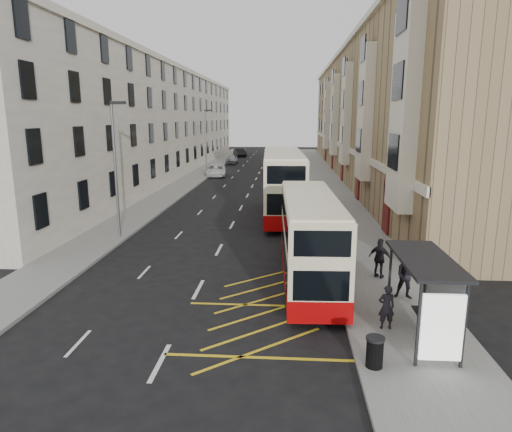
# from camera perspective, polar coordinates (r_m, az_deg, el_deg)

# --- Properties ---
(ground) EXTENTS (200.00, 200.00, 0.00)m
(ground) POSITION_cam_1_polar(r_m,az_deg,el_deg) (16.43, -9.99, -14.11)
(ground) COLOR black
(ground) RESTS_ON ground
(pavement_right) EXTENTS (4.00, 120.00, 0.15)m
(pavement_right) POSITION_cam_1_polar(r_m,az_deg,el_deg) (45.03, 9.34, 2.94)
(pavement_right) COLOR slate
(pavement_right) RESTS_ON ground
(pavement_left) EXTENTS (3.00, 120.00, 0.15)m
(pavement_left) POSITION_cam_1_polar(r_m,az_deg,el_deg) (46.22, -10.18, 3.14)
(pavement_left) COLOR slate
(pavement_left) RESTS_ON ground
(kerb_right) EXTENTS (0.25, 120.00, 0.15)m
(kerb_right) POSITION_cam_1_polar(r_m,az_deg,el_deg) (44.89, 6.80, 2.98)
(kerb_right) COLOR gray
(kerb_right) RESTS_ON ground
(kerb_left) EXTENTS (0.25, 120.00, 0.15)m
(kerb_left) POSITION_cam_1_polar(r_m,az_deg,el_deg) (45.88, -8.36, 3.14)
(kerb_left) COLOR gray
(kerb_left) RESTS_ON ground
(road_markings) EXTENTS (10.00, 110.00, 0.01)m
(road_markings) POSITION_cam_1_polar(r_m,az_deg,el_deg) (59.81, 0.35, 5.31)
(road_markings) COLOR silver
(road_markings) RESTS_ON ground
(terrace_right) EXTENTS (10.75, 79.00, 15.25)m
(terrace_right) POSITION_cam_1_polar(r_m,az_deg,el_deg) (60.66, 14.89, 12.12)
(terrace_right) COLOR #987F58
(terrace_right) RESTS_ON ground
(terrace_left) EXTENTS (9.18, 79.00, 13.25)m
(terrace_left) POSITION_cam_1_polar(r_m,az_deg,el_deg) (62.18, -12.31, 11.32)
(terrace_left) COLOR silver
(terrace_left) RESTS_ON ground
(bus_shelter) EXTENTS (1.65, 4.25, 2.70)m
(bus_shelter) POSITION_cam_1_polar(r_m,az_deg,el_deg) (15.47, 21.17, -7.88)
(bus_shelter) COLOR black
(bus_shelter) RESTS_ON pavement_right
(guard_railing) EXTENTS (0.06, 6.56, 1.01)m
(guard_railing) POSITION_cam_1_polar(r_m,az_deg,el_deg) (21.15, 10.60, -5.53)
(guard_railing) COLOR #BC2236
(guard_railing) RESTS_ON pavement_right
(street_lamp_near) EXTENTS (0.93, 0.18, 8.00)m
(street_lamp_near) POSITION_cam_1_polar(r_m,az_deg,el_deg) (28.26, -17.12, 6.43)
(street_lamp_near) COLOR slate
(street_lamp_near) RESTS_ON pavement_left
(street_lamp_far) EXTENTS (0.93, 0.18, 8.00)m
(street_lamp_far) POSITION_cam_1_polar(r_m,az_deg,el_deg) (57.22, -6.29, 9.58)
(street_lamp_far) COLOR slate
(street_lamp_far) RESTS_ON pavement_left
(double_decker_front) EXTENTS (2.60, 9.92, 3.93)m
(double_decker_front) POSITION_cam_1_polar(r_m,az_deg,el_deg) (20.19, 6.71, -2.88)
(double_decker_front) COLOR #F5E4BA
(double_decker_front) RESTS_ON ground
(double_decker_rear) EXTENTS (3.26, 12.13, 4.80)m
(double_decker_rear) POSITION_cam_1_polar(r_m,az_deg,el_deg) (33.47, 3.39, 3.99)
(double_decker_rear) COLOR #F5E4BA
(double_decker_rear) RESTS_ON ground
(litter_bin) EXTENTS (0.56, 0.56, 0.92)m
(litter_bin) POSITION_cam_1_polar(r_m,az_deg,el_deg) (14.14, 14.62, -16.06)
(litter_bin) COLOR black
(litter_bin) RESTS_ON pavement_right
(pedestrian_near) EXTENTS (0.60, 0.43, 1.56)m
(pedestrian_near) POSITION_cam_1_polar(r_m,az_deg,el_deg) (16.40, 15.99, -10.88)
(pedestrian_near) COLOR black
(pedestrian_near) RESTS_ON pavement_right
(pedestrian_mid) EXTENTS (1.02, 0.86, 1.86)m
(pedestrian_mid) POSITION_cam_1_polar(r_m,az_deg,el_deg) (19.17, 18.35, -7.14)
(pedestrian_mid) COLOR black
(pedestrian_mid) RESTS_ON pavement_right
(pedestrian_far) EXTENTS (1.12, 0.96, 1.80)m
(pedestrian_far) POSITION_cam_1_polar(r_m,az_deg,el_deg) (21.24, 15.23, -5.13)
(pedestrian_far) COLOR black
(pedestrian_far) RESTS_ON pavement_right
(white_van) EXTENTS (3.09, 5.50, 1.45)m
(white_van) POSITION_cam_1_polar(r_m,az_deg,el_deg) (57.46, -5.04, 5.70)
(white_van) COLOR silver
(white_van) RESTS_ON ground
(car_silver) EXTENTS (1.64, 4.07, 1.39)m
(car_silver) POSITION_cam_1_polar(r_m,az_deg,el_deg) (72.37, -3.05, 7.05)
(car_silver) COLOR #999CA0
(car_silver) RESTS_ON ground
(car_dark) EXTENTS (3.01, 4.91, 1.53)m
(car_dark) POSITION_cam_1_polar(r_m,az_deg,el_deg) (85.94, -2.03, 7.93)
(car_dark) COLOR black
(car_dark) RESTS_ON ground
(car_red) EXTENTS (2.32, 4.70, 1.32)m
(car_red) POSITION_cam_1_polar(r_m,az_deg,el_deg) (81.10, 4.94, 7.56)
(car_red) COLOR #9F1108
(car_red) RESTS_ON ground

